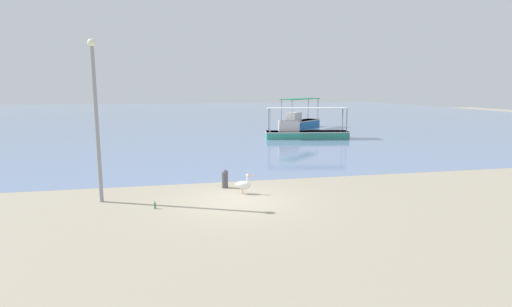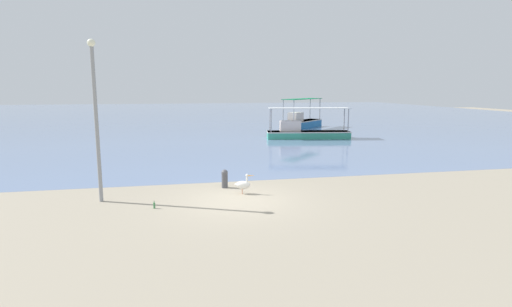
{
  "view_description": "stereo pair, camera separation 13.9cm",
  "coord_description": "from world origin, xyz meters",
  "px_view_note": "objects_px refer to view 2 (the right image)",
  "views": [
    {
      "loc": [
        -2.32,
        -14.05,
        4.11
      ],
      "look_at": [
        1.33,
        3.05,
        1.22
      ],
      "focal_mm": 28.0,
      "sensor_mm": 36.0,
      "label": 1
    },
    {
      "loc": [
        -2.18,
        -14.08,
        4.11
      ],
      "look_at": [
        1.33,
        3.05,
        1.22
      ],
      "focal_mm": 28.0,
      "sensor_mm": 36.0,
      "label": 2
    }
  ],
  "objects_px": {
    "fishing_boat_far_left": "(305,131)",
    "mooring_bollard": "(225,178)",
    "lamp_post": "(96,113)",
    "glass_bottle": "(154,205)",
    "fishing_boat_near_right": "(301,122)",
    "pelican": "(243,184)"
  },
  "relations": [
    {
      "from": "fishing_boat_far_left",
      "to": "fishing_boat_near_right",
      "type": "bearing_deg",
      "value": 74.37
    },
    {
      "from": "fishing_boat_near_right",
      "to": "lamp_post",
      "type": "relative_size",
      "value": 0.95
    },
    {
      "from": "mooring_bollard",
      "to": "fishing_boat_far_left",
      "type": "bearing_deg",
      "value": 60.34
    },
    {
      "from": "mooring_bollard",
      "to": "pelican",
      "type": "bearing_deg",
      "value": -62.51
    },
    {
      "from": "fishing_boat_far_left",
      "to": "pelican",
      "type": "bearing_deg",
      "value": -116.26
    },
    {
      "from": "lamp_post",
      "to": "mooring_bollard",
      "type": "xyz_separation_m",
      "value": [
        4.68,
        1.11,
        -2.83
      ]
    },
    {
      "from": "pelican",
      "to": "glass_bottle",
      "type": "bearing_deg",
      "value": -159.13
    },
    {
      "from": "pelican",
      "to": "glass_bottle",
      "type": "relative_size",
      "value": 2.96
    },
    {
      "from": "fishing_boat_near_right",
      "to": "mooring_bollard",
      "type": "bearing_deg",
      "value": -115.2
    },
    {
      "from": "fishing_boat_near_right",
      "to": "lamp_post",
      "type": "height_order",
      "value": "lamp_post"
    },
    {
      "from": "fishing_boat_far_left",
      "to": "lamp_post",
      "type": "bearing_deg",
      "value": -129.41
    },
    {
      "from": "lamp_post",
      "to": "glass_bottle",
      "type": "distance_m",
      "value": 3.9
    },
    {
      "from": "fishing_boat_near_right",
      "to": "pelican",
      "type": "distance_m",
      "value": 25.85
    },
    {
      "from": "fishing_boat_near_right",
      "to": "glass_bottle",
      "type": "bearing_deg",
      "value": -118.15
    },
    {
      "from": "pelican",
      "to": "lamp_post",
      "type": "height_order",
      "value": "lamp_post"
    },
    {
      "from": "fishing_boat_far_left",
      "to": "lamp_post",
      "type": "xyz_separation_m",
      "value": [
        -13.18,
        -16.04,
        2.66
      ]
    },
    {
      "from": "fishing_boat_far_left",
      "to": "pelican",
      "type": "height_order",
      "value": "fishing_boat_far_left"
    },
    {
      "from": "fishing_boat_far_left",
      "to": "lamp_post",
      "type": "distance_m",
      "value": 20.93
    },
    {
      "from": "lamp_post",
      "to": "glass_bottle",
      "type": "bearing_deg",
      "value": -33.45
    },
    {
      "from": "fishing_boat_near_right",
      "to": "mooring_bollard",
      "type": "xyz_separation_m",
      "value": [
        -10.67,
        -22.68,
        -0.27
      ]
    },
    {
      "from": "fishing_boat_near_right",
      "to": "glass_bottle",
      "type": "xyz_separation_m",
      "value": [
        -13.41,
        -25.07,
        -0.57
      ]
    },
    {
      "from": "fishing_boat_far_left",
      "to": "mooring_bollard",
      "type": "bearing_deg",
      "value": -119.66
    }
  ]
}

